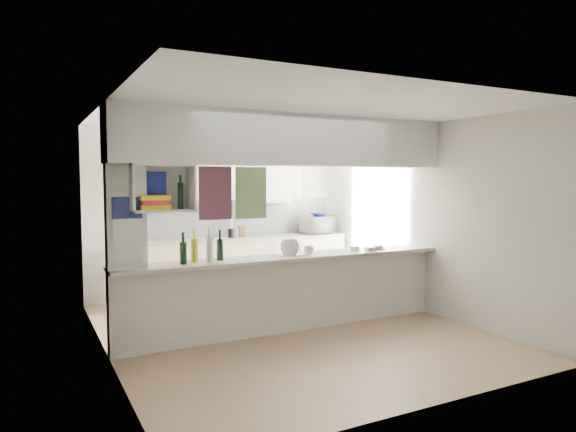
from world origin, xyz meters
TOP-DOWN VIEW (x-y plane):
  - floor at (0.00, 0.00)m, footprint 4.80×4.80m
  - ceiling at (0.00, 0.00)m, footprint 4.80×4.80m
  - wall_back at (0.00, 2.40)m, footprint 4.20×0.00m
  - wall_left at (-2.10, 0.00)m, footprint 0.00×4.80m
  - wall_right at (2.10, 0.00)m, footprint 0.00×4.80m
  - servery_partition at (-0.17, 0.00)m, footprint 4.20×0.50m
  - cubby_shelf at (-1.57, -0.06)m, footprint 0.65×0.35m
  - kitchen_run at (0.16, 2.14)m, footprint 3.60×0.63m
  - microwave at (1.63, 2.09)m, footprint 0.61×0.48m
  - bowl at (1.64, 2.06)m, footprint 0.24×0.24m
  - dish_rack at (0.05, 0.02)m, footprint 0.46×0.40m
  - cup at (0.25, -0.04)m, footprint 0.12×0.12m
  - wine_bottles at (-1.08, 0.01)m, footprint 0.53×0.16m
  - plastic_tubs at (1.10, -0.05)m, footprint 0.48×0.21m
  - utensil_jar at (0.09, 2.15)m, footprint 0.10×0.10m
  - knife_block at (0.29, 2.18)m, footprint 0.10×0.08m

SIDE VIEW (x-z plane):
  - floor at x=0.00m, z-range 0.00..0.00m
  - kitchen_run at x=0.16m, z-range -0.29..1.95m
  - plastic_tubs at x=1.10m, z-range 0.92..0.98m
  - cup at x=0.25m, z-range 0.94..1.03m
  - utensil_jar at x=0.09m, z-range 0.92..1.06m
  - dish_rack at x=0.05m, z-range 0.90..1.11m
  - knife_block at x=0.29m, z-range 0.92..1.10m
  - wine_bottles at x=-1.08m, z-range 0.87..1.25m
  - microwave at x=1.63m, z-range 0.92..1.22m
  - bowl at x=1.64m, z-range 1.22..1.28m
  - wall_back at x=0.00m, z-range -0.80..3.40m
  - wall_left at x=-2.10m, z-range -1.10..3.70m
  - wall_right at x=2.10m, z-range -1.10..3.70m
  - servery_partition at x=-0.17m, z-range 0.36..2.96m
  - cubby_shelf at x=-1.57m, z-range 1.46..1.96m
  - ceiling at x=0.00m, z-range 2.60..2.60m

